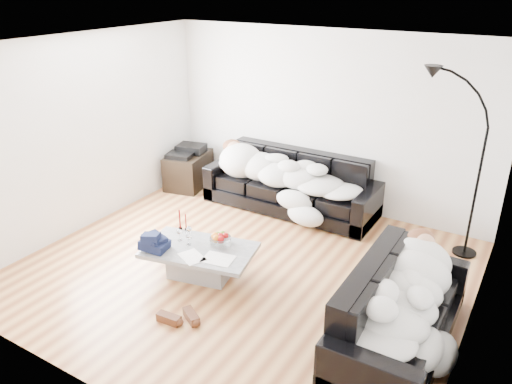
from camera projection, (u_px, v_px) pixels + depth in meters
The scene contains 24 objects.
ground at pixel (243, 269), 6.00m from camera, with size 5.00×5.00×0.00m, color brown.
wall_back at pixel (325, 121), 7.25m from camera, with size 5.00×0.02×2.60m, color silver.
wall_left at pixel (85, 134), 6.67m from camera, with size 0.02×4.50×2.60m, color silver.
wall_right at pixel (486, 221), 4.30m from camera, with size 0.02×4.50×2.60m, color silver.
ceiling at pixel (240, 46), 4.97m from camera, with size 5.00×5.00×0.00m, color white.
sofa_back at pixel (290, 183), 7.39m from camera, with size 2.59×0.90×0.85m, color black.
sofa_right at pixel (401, 309), 4.63m from camera, with size 1.99×0.85×0.81m, color black.
sleeper_back at pixel (289, 170), 7.27m from camera, with size 2.19×0.76×0.44m, color silver, non-canonical shape.
sleeper_right at pixel (404, 288), 4.54m from camera, with size 1.71×0.72×0.42m, color silver, non-canonical shape.
teal_cushion at pixel (417, 249), 5.02m from camera, with size 0.36×0.30×0.20m, color #0A3F46.
coffee_table at pixel (200, 262), 5.80m from camera, with size 1.26×0.73×0.37m, color #939699.
fruit_bowl at pixel (220, 239), 5.78m from camera, with size 0.25×0.25×0.15m, color white.
wine_glass_a at pixel (189, 232), 5.91m from camera, with size 0.07×0.07×0.16m, color white.
wine_glass_b at pixel (179, 235), 5.87m from camera, with size 0.06×0.06×0.15m, color white.
wine_glass_c at pixel (188, 239), 5.77m from camera, with size 0.07×0.07×0.16m, color white.
candle_left at pixel (180, 220), 6.11m from camera, with size 0.05×0.05×0.26m, color maroon.
candle_right at pixel (186, 222), 6.10m from camera, with size 0.04×0.04×0.21m, color maroon.
newspaper_a at pixel (218, 259), 5.51m from camera, with size 0.34×0.26×0.01m, color silver.
newspaper_b at pixel (192, 257), 5.55m from camera, with size 0.31×0.22×0.01m, color silver.
navy_jacket at pixel (150, 236), 5.65m from camera, with size 0.32×0.27×0.16m, color black, non-canonical shape.
shoes at pixel (179, 317), 5.08m from camera, with size 0.44×0.32×0.10m, color #472311, non-canonical shape.
av_cabinet at pixel (189, 170), 8.27m from camera, with size 0.56×0.82×0.56m, color black.
stereo at pixel (187, 150), 8.14m from camera, with size 0.44×0.34×0.13m, color black.
floor_lamp at pixel (478, 180), 5.94m from camera, with size 0.74×0.29×2.02m, color black, non-canonical shape.
Camera 1 is at (2.79, -4.32, 3.25)m, focal length 35.00 mm.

